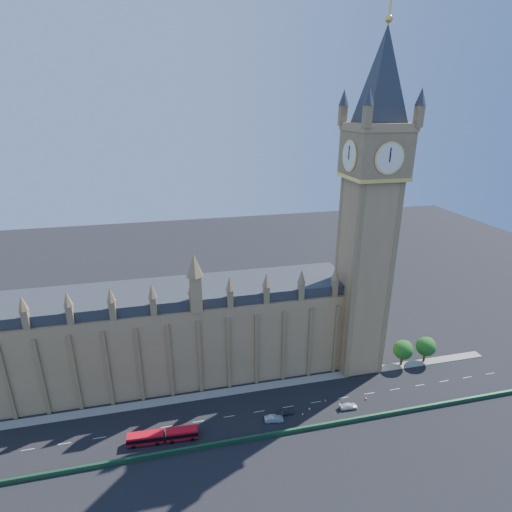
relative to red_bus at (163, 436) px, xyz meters
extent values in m
plane|color=black|center=(20.85, 4.53, -1.49)|extent=(400.00, 400.00, 0.00)
cube|color=#9A764A|center=(-4.15, 26.53, 11.01)|extent=(120.00, 20.00, 25.00)
cube|color=#2D3035|center=(-4.15, 26.53, 25.01)|extent=(120.00, 18.00, 3.00)
cube|color=#9A764A|center=(58.85, 18.53, 27.51)|extent=(12.00, 12.00, 58.00)
cube|color=olive|center=(58.85, 18.53, 62.51)|extent=(14.00, 14.00, 12.00)
cylinder|color=silver|center=(58.85, 11.38, 62.51)|extent=(7.20, 0.30, 7.20)
cube|color=#9A764A|center=(58.85, 18.53, 69.51)|extent=(14.50, 14.50, 2.00)
pyramid|color=#2D3035|center=(58.85, 18.53, 92.51)|extent=(20.59, 20.59, 22.00)
sphere|color=#F2C64C|center=(58.85, 18.53, 93.31)|extent=(1.80, 1.80, 1.80)
cube|color=#1E4C2D|center=(20.85, -4.47, -0.89)|extent=(160.00, 0.60, 1.20)
cube|color=gray|center=(20.85, 14.03, -1.41)|extent=(160.00, 3.00, 0.16)
cylinder|color=#382619|center=(72.85, 14.53, 0.51)|extent=(0.70, 0.70, 4.00)
sphere|color=#205216|center=(72.85, 14.53, 4.01)|extent=(6.00, 6.00, 6.00)
sphere|color=#205216|center=(73.65, 14.83, 4.61)|extent=(4.38, 4.38, 4.38)
cylinder|color=#382619|center=(80.85, 14.53, 0.51)|extent=(0.70, 0.70, 4.00)
sphere|color=#205216|center=(80.85, 14.53, 4.01)|extent=(6.00, 6.00, 6.00)
sphere|color=#205216|center=(81.65, 14.83, 4.61)|extent=(4.38, 4.38, 4.38)
cube|color=red|center=(-4.04, 0.22, -0.08)|extent=(8.62, 2.83, 2.83)
cube|color=red|center=(4.54, -0.25, -0.08)|extent=(7.68, 2.78, 2.83)
cube|color=black|center=(-4.04, 0.22, 0.26)|extent=(8.67, 2.88, 1.08)
cube|color=black|center=(4.54, -0.25, 0.26)|extent=(7.73, 2.83, 1.08)
cylinder|color=black|center=(0.01, 0.00, -0.22)|extent=(0.89, 2.31, 2.27)
cylinder|color=black|center=(-6.83, -0.80, -1.02)|extent=(0.96, 0.34, 0.94)
cylinder|color=black|center=(-6.70, 1.56, -1.02)|extent=(0.96, 0.34, 0.94)
cylinder|color=black|center=(-1.39, -1.11, -1.02)|extent=(0.96, 0.34, 0.94)
cylinder|color=black|center=(-1.26, 1.25, -1.02)|extent=(0.96, 0.34, 0.94)
cylinder|color=black|center=(2.06, -1.30, -1.02)|extent=(0.96, 0.34, 0.94)
cylinder|color=black|center=(2.19, 1.06, -1.02)|extent=(0.96, 0.34, 0.94)
cylinder|color=black|center=(6.89, -1.57, -1.02)|extent=(0.96, 0.34, 0.94)
cylinder|color=black|center=(7.02, 0.79, -1.02)|extent=(0.96, 0.34, 0.94)
imported|color=#3F4346|center=(31.55, 2.05, -0.77)|extent=(4.31, 1.91, 1.44)
imported|color=#A2A6AA|center=(27.75, 0.34, -0.70)|extent=(4.99, 2.32, 1.58)
imported|color=silver|center=(48.44, 0.34, -0.77)|extent=(5.05, 2.24, 1.44)
cube|color=black|center=(43.41, 4.21, -1.48)|extent=(0.41, 0.41, 0.04)
cone|color=#DE520B|center=(43.41, 4.21, -1.18)|extent=(0.45, 0.45, 0.63)
cylinder|color=white|center=(43.41, 4.21, -1.09)|extent=(0.31, 0.31, 0.11)
cube|color=black|center=(35.63, 0.65, -1.47)|extent=(0.50, 0.50, 0.04)
cone|color=#D94B0B|center=(35.63, 0.65, -1.17)|extent=(0.55, 0.55, 0.66)
cylinder|color=white|center=(35.63, 0.65, -1.07)|extent=(0.32, 0.32, 0.11)
cube|color=black|center=(37.99, 1.97, -1.47)|extent=(0.59, 0.59, 0.05)
cone|color=#F1330C|center=(37.99, 1.97, -1.09)|extent=(0.65, 0.65, 0.80)
cylinder|color=white|center=(37.99, 1.97, -0.98)|extent=(0.39, 0.39, 0.14)
cube|color=black|center=(54.65, 2.43, -1.47)|extent=(0.56, 0.56, 0.04)
cone|color=#F7430D|center=(54.65, 2.43, -1.12)|extent=(0.61, 0.61, 0.75)
cylinder|color=white|center=(54.65, 2.43, -1.01)|extent=(0.36, 0.36, 0.13)
camera|label=1|loc=(5.09, -77.73, 73.98)|focal=28.00mm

